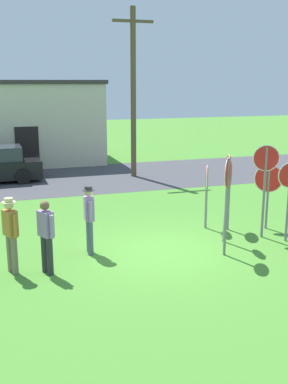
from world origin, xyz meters
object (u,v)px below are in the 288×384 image
Objects in this scene: stop_sign_nearest at (229,183)px; stop_sign_rear_right at (227,189)px; stop_sign_tallest at (207,186)px; stop_sign_leaning_right at (265,176)px; utility_pole at (133,90)px; person_in_teal at (11,231)px; stop_sign_low_front at (268,185)px; person_in_blue at (89,216)px; person_near_signs at (46,233)px; stop_sign_rear_left at (227,184)px.

stop_sign_rear_right is at bearing -119.90° from stop_sign_nearest.
stop_sign_leaning_right is at bearing -47.18° from stop_sign_tallest.
stop_sign_rear_right is at bearing -93.54° from utility_pole.
person_in_teal is (-6.10, -1.31, -0.41)m from stop_sign_nearest.
stop_sign_low_front is (2.16, 1.56, -0.38)m from stop_sign_rear_right.
stop_sign_leaning_right reaches higher than stop_sign_low_front.
person_in_teal is (-5.69, -9.63, -2.83)m from utility_pole.
stop_sign_rear_right is 3.44m from person_in_blue.
stop_sign_low_front is 6.63m from person_near_signs.
stop_sign_rear_right is (-0.63, -10.11, -2.14)m from utility_pole.
stop_sign_rear_right is 4.39m from person_near_signs.
stop_sign_low_front is (1.70, 0.70, -0.30)m from stop_sign_rear_left.
stop_sign_nearest is (0.55, -0.35, 0.12)m from stop_sign_tallest.
stop_sign_tallest is 5.80m from person_in_teal.
stop_sign_rear_right is at bearing -118.01° from stop_sign_rear_left.
person_in_blue is at bearing 39.16° from person_near_signs.
person_near_signs is at bearing -168.03° from stop_sign_low_front.
stop_sign_rear_right is 1.21× the size of stop_sign_nearest.
utility_pole is at bearing 92.78° from stop_sign_nearest.
stop_sign_rear_right reaches higher than person_near_signs.
stop_sign_low_front is 0.96m from stop_sign_leaning_right.
person_near_signs is 0.97× the size of person_in_blue.
stop_sign_rear_right is at bearing -150.72° from stop_sign_leaning_right.
stop_sign_leaning_right reaches higher than stop_sign_rear_left.
stop_sign_low_front is 0.74× the size of stop_sign_leaning_right.
stop_sign_rear_left reaches higher than person_near_signs.
stop_sign_nearest reaches higher than person_in_teal.
stop_sign_leaning_right reaches higher than person_in_blue.
stop_sign_tallest is at bearing -91.06° from utility_pole.
utility_pole is 4.19× the size of person_in_teal.
person_in_blue is (-4.79, 0.22, -0.76)m from stop_sign_leaning_right.
person_in_teal is at bearing -176.07° from stop_sign_rear_left.
stop_sign_low_front is at bearing -79.84° from utility_pole.
stop_sign_rear_left is 4.87m from person_near_signs.
person_in_teal is (-5.53, -0.38, -0.61)m from stop_sign_rear_left.
utility_pole is 4.31× the size of person_near_signs.
utility_pole is at bearing 63.49° from person_near_signs.
person_in_teal is 2.00m from person_in_blue.
person_in_teal is at bearing -120.61° from utility_pole.
person_in_blue is at bearing 18.73° from person_in_teal.
person_in_teal is at bearing -163.37° from stop_sign_tallest.
stop_sign_tallest reaches higher than person_in_teal.
person_near_signs is at bearing -163.30° from stop_sign_nearest.
stop_sign_rear_right is 1.41× the size of person_in_teal.
stop_sign_rear_left reaches higher than stop_sign_low_front.
stop_sign_nearest is 1.20× the size of person_near_signs.
stop_sign_tallest is 3.80m from person_in_blue.
person_near_signs is at bearing -116.51° from utility_pole.
person_near_signs is (-4.32, 0.19, -0.73)m from stop_sign_rear_right.
stop_sign_rear_right is at bearing -144.15° from stop_sign_low_front.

